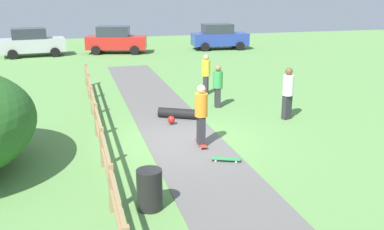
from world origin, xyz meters
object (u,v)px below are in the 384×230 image
at_px(trash_bin, 150,189).
at_px(skater_riding, 201,112).
at_px(skater_fallen, 177,114).
at_px(parked_car_red, 116,40).
at_px(bystander_yellow, 206,72).
at_px(skateboard_loose, 226,159).
at_px(parked_car_blue, 219,37).
at_px(bystander_white, 288,91).
at_px(bystander_green, 218,84).
at_px(parked_car_silver, 32,42).

relative_size(trash_bin, skater_riding, 0.48).
relative_size(skater_fallen, parked_car_red, 0.31).
bearing_deg(trash_bin, bystander_yellow, 66.59).
xyz_separation_m(skateboard_loose, parked_car_blue, (7.03, 21.53, 0.87)).
xyz_separation_m(skater_fallen, skateboard_loose, (0.36, -4.33, -0.11)).
relative_size(bystander_yellow, parked_car_blue, 0.41).
distance_m(skater_riding, bystander_white, 4.26).
relative_size(bystander_green, bystander_white, 0.89).
distance_m(skateboard_loose, bystander_yellow, 8.03).
xyz_separation_m(parked_car_silver, parked_car_red, (5.69, 0.02, 0.00)).
height_order(trash_bin, bystander_yellow, bystander_yellow).
bearing_deg(parked_car_silver, skater_riding, -73.01).
xyz_separation_m(bystander_white, parked_car_blue, (3.54, 18.22, -0.10)).
bearing_deg(bystander_green, skater_fallen, -148.23).
bearing_deg(bystander_white, skater_riding, -153.11).
bearing_deg(skateboard_loose, parked_car_blue, 71.93).
distance_m(bystander_green, parked_car_blue, 16.89).
xyz_separation_m(skater_riding, parked_car_blue, (7.34, 20.15, -0.11)).
height_order(skateboard_loose, bystander_yellow, bystander_yellow).
bearing_deg(trash_bin, skateboard_loose, 39.93).
distance_m(skater_riding, parked_car_red, 20.17).
xyz_separation_m(trash_bin, skateboard_loose, (2.48, 2.08, -0.36)).
relative_size(bystander_yellow, bystander_white, 0.94).
xyz_separation_m(skater_riding, skater_fallen, (-0.05, 2.95, -0.87)).
relative_size(skater_riding, bystander_green, 1.11).
relative_size(skateboard_loose, parked_car_red, 0.18).
distance_m(bystander_green, parked_car_red, 16.17).
bearing_deg(skater_riding, parked_car_silver, 106.99).
bearing_deg(bystander_green, bystander_yellow, 85.17).
bearing_deg(parked_car_silver, bystander_white, -61.33).
bearing_deg(bystander_yellow, parked_car_blue, 69.13).
bearing_deg(parked_car_silver, parked_car_blue, 0.04).
relative_size(trash_bin, parked_car_silver, 0.21).
bearing_deg(skateboard_loose, bystander_green, 73.96).
xyz_separation_m(skater_riding, skateboard_loose, (0.31, -1.38, -0.98)).
xyz_separation_m(parked_car_silver, parked_car_blue, (13.49, 0.01, 0.00)).
height_order(trash_bin, skateboard_loose, trash_bin).
relative_size(skater_fallen, parked_car_silver, 0.32).
distance_m(bystander_green, parked_car_silver, 17.90).
height_order(trash_bin, parked_car_red, parked_car_red).
height_order(skateboard_loose, parked_car_blue, parked_car_blue).
bearing_deg(bystander_yellow, parked_car_silver, 120.98).
bearing_deg(skater_fallen, parked_car_blue, 66.75).
relative_size(skater_fallen, skateboard_loose, 1.72).
relative_size(trash_bin, parked_car_red, 0.20).
xyz_separation_m(skateboard_loose, bystander_green, (1.59, 5.54, 0.84)).
height_order(skateboard_loose, parked_car_red, parked_car_red).
distance_m(trash_bin, parked_car_silver, 23.94).
distance_m(trash_bin, skater_riding, 4.13).
xyz_separation_m(trash_bin, bystander_green, (4.08, 7.62, 0.48)).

